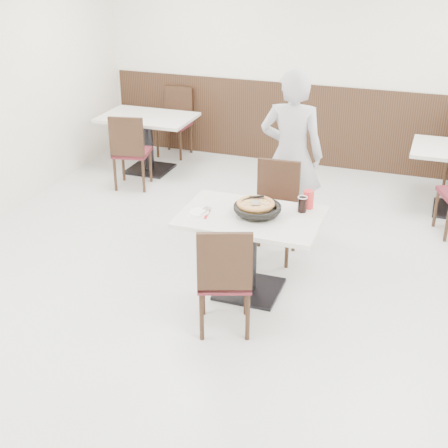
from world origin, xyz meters
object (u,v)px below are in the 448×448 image
(main_table, at_px, (250,254))
(chair_far, at_px, (273,213))
(pizza_pan, at_px, (257,211))
(bg_table_left, at_px, (149,143))
(cola_glass, at_px, (302,205))
(bg_chair_left_far, at_px, (174,123))
(bg_chair_left_near, at_px, (132,150))
(side_plate, at_px, (199,212))
(pizza, at_px, (256,206))
(red_cup, at_px, (308,199))
(chair_near, at_px, (225,276))
(diner_person, at_px, (291,156))

(main_table, bearing_deg, chair_far, 88.59)
(pizza_pan, height_order, bg_table_left, pizza_pan)
(cola_glass, bearing_deg, bg_chair_left_far, 130.15)
(bg_chair_left_far, bearing_deg, cola_glass, 132.28)
(main_table, height_order, bg_table_left, same)
(bg_table_left, xyz_separation_m, bg_chair_left_near, (0.06, -0.60, 0.10))
(main_table, xyz_separation_m, side_plate, (-0.43, -0.11, 0.38))
(cola_glass, bearing_deg, main_table, -151.13)
(pizza, distance_m, bg_table_left, 3.33)
(bg_chair_left_near, bearing_deg, pizza, -52.31)
(cola_glass, bearing_deg, pizza_pan, -150.30)
(pizza_pan, xyz_separation_m, cola_glass, (0.34, 0.20, 0.02))
(pizza, bearing_deg, cola_glass, 20.43)
(side_plate, xyz_separation_m, red_cup, (0.86, 0.43, 0.07))
(chair_near, relative_size, bg_table_left, 0.79)
(chair_near, distance_m, diner_person, 1.90)
(chair_far, relative_size, red_cup, 5.94)
(bg_table_left, relative_size, bg_chair_left_far, 1.26)
(chair_far, xyz_separation_m, bg_table_left, (-2.22, 1.83, -0.10))
(chair_far, height_order, bg_chair_left_near, same)
(chair_far, bearing_deg, bg_chair_left_far, -52.44)
(chair_far, relative_size, bg_chair_left_near, 1.00)
(main_table, bearing_deg, bg_chair_left_far, 123.58)
(pizza_pan, bearing_deg, main_table, -157.10)
(side_plate, xyz_separation_m, bg_chair_left_far, (-1.70, 3.33, -0.28))
(main_table, height_order, pizza_pan, pizza_pan)
(red_cup, bearing_deg, pizza_pan, -141.61)
(cola_glass, bearing_deg, pizza, -159.57)
(chair_far, bearing_deg, bg_chair_left_near, -32.66)
(pizza_pan, bearing_deg, bg_chair_left_near, 138.95)
(main_table, bearing_deg, pizza_pan, 22.90)
(cola_glass, xyz_separation_m, diner_person, (-0.35, 1.03, 0.07))
(bg_chair_left_far, bearing_deg, diner_person, 139.99)
(main_table, relative_size, chair_far, 1.26)
(chair_near, height_order, pizza, chair_near)
(diner_person, height_order, bg_chair_left_near, diner_person)
(diner_person, bearing_deg, cola_glass, 104.33)
(pizza_pan, relative_size, side_plate, 2.22)
(pizza_pan, xyz_separation_m, red_cup, (0.37, 0.30, 0.04))
(pizza_pan, xyz_separation_m, pizza, (-0.03, 0.06, 0.02))
(diner_person, relative_size, bg_chair_left_far, 1.86)
(main_table, bearing_deg, bg_table_left, 131.07)
(bg_chair_left_far, bearing_deg, bg_chair_left_near, 91.98)
(pizza_pan, relative_size, cola_glass, 2.93)
(bg_chair_left_near, bearing_deg, bg_chair_left_far, 78.19)
(main_table, relative_size, chair_near, 1.26)
(side_plate, height_order, red_cup, red_cup)
(pizza, bearing_deg, bg_chair_left_near, 139.36)
(red_cup, height_order, bg_chair_left_near, bg_chair_left_near)
(bg_chair_left_near, bearing_deg, chair_far, -41.33)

